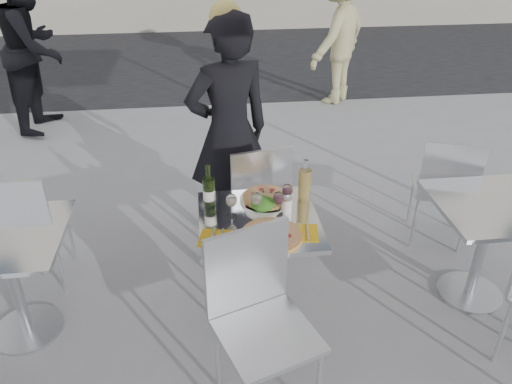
{
  "coord_description": "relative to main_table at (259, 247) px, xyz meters",
  "views": [
    {
      "loc": [
        -0.31,
        -2.49,
        2.4
      ],
      "look_at": [
        0.0,
        0.15,
        0.85
      ],
      "focal_mm": 35.0,
      "sensor_mm": 36.0,
      "label": 1
    }
  ],
  "objects": [
    {
      "name": "wineglass_white_a",
      "position": [
        -0.16,
        0.05,
        0.32
      ],
      "size": [
        0.07,
        0.07,
        0.16
      ],
      "color": "white",
      "rests_on": "main_table"
    },
    {
      "name": "wineglass_red_b",
      "position": [
        0.19,
        0.13,
        0.32
      ],
      "size": [
        0.07,
        0.07,
        0.16
      ],
      "color": "white",
      "rests_on": "main_table"
    },
    {
      "name": "pizza_near",
      "position": [
        0.05,
        -0.19,
        0.22
      ],
      "size": [
        0.36,
        0.36,
        0.02
      ],
      "color": "tan",
      "rests_on": "main_table"
    },
    {
      "name": "side_chair_lfar",
      "position": [
        -1.52,
        0.45,
        0.0
      ],
      "size": [
        0.42,
        0.43,
        0.91
      ],
      "rotation": [
        0.0,
        0.0,
        3.14
      ],
      "color": "silver",
      "rests_on": "ground"
    },
    {
      "name": "side_table_right",
      "position": [
        1.5,
        0.0,
        0.0
      ],
      "size": [
        0.72,
        0.72,
        0.75
      ],
      "color": "#B7BABF",
      "rests_on": "ground"
    },
    {
      "name": "napkin_right",
      "position": [
        0.23,
        -0.18,
        0.21
      ],
      "size": [
        0.21,
        0.21,
        0.01
      ],
      "rotation": [
        0.0,
        0.0,
        -0.17
      ],
      "color": "gold",
      "rests_on": "main_table"
    },
    {
      "name": "pedestrian_a",
      "position": [
        -2.17,
        3.52,
        0.42
      ],
      "size": [
        0.85,
        1.02,
        1.91
      ],
      "primitive_type": "imported",
      "rotation": [
        0.0,
        0.0,
        1.43
      ],
      "color": "black",
      "rests_on": "ground"
    },
    {
      "name": "chair_near",
      "position": [
        -0.08,
        -0.6,
        0.06
      ],
      "size": [
        0.6,
        0.61,
        1.02
      ],
      "rotation": [
        0.0,
        0.0,
        0.35
      ],
      "color": "silver",
      "rests_on": "ground"
    },
    {
      "name": "wineglass_white_b",
      "position": [
        -0.01,
        0.05,
        0.32
      ],
      "size": [
        0.07,
        0.07,
        0.16
      ],
      "color": "white",
      "rests_on": "main_table"
    },
    {
      "name": "woman_diner",
      "position": [
        -0.11,
        0.95,
        0.36
      ],
      "size": [
        0.76,
        0.61,
        1.8
      ],
      "primitive_type": "imported",
      "rotation": [
        0.0,
        0.0,
        3.46
      ],
      "color": "black",
      "rests_on": "ground"
    },
    {
      "name": "side_chair_rfar",
      "position": [
        1.5,
        0.61,
        0.01
      ],
      "size": [
        0.54,
        0.55,
        0.93
      ],
      "rotation": [
        0.0,
        0.0,
        2.83
      ],
      "color": "silver",
      "rests_on": "ground"
    },
    {
      "name": "pedestrian_b",
      "position": [
        1.52,
        3.98,
        0.36
      ],
      "size": [
        1.26,
        1.31,
        1.79
      ],
      "primitive_type": "imported",
      "rotation": [
        0.0,
        0.0,
        3.99
      ],
      "color": "tan",
      "rests_on": "ground"
    },
    {
      "name": "napkin_left",
      "position": [
        -0.27,
        -0.17,
        0.21
      ],
      "size": [
        0.22,
        0.22,
        0.01
      ],
      "rotation": [
        0.0,
        0.0,
        -0.23
      ],
      "color": "gold",
      "rests_on": "main_table"
    },
    {
      "name": "pizza_far",
      "position": [
        0.07,
        0.21,
        0.23
      ],
      "size": [
        0.34,
        0.34,
        0.03
      ],
      "color": "white",
      "rests_on": "main_table"
    },
    {
      "name": "side_table_left",
      "position": [
        -1.5,
        0.0,
        0.0
      ],
      "size": [
        0.72,
        0.72,
        0.75
      ],
      "color": "#B7BABF",
      "rests_on": "ground"
    },
    {
      "name": "carafe",
      "position": [
        0.31,
        0.18,
        0.33
      ],
      "size": [
        0.08,
        0.08,
        0.29
      ],
      "color": "tan",
      "rests_on": "main_table"
    },
    {
      "name": "wineglass_red_a",
      "position": [
        0.12,
        0.04,
        0.32
      ],
      "size": [
        0.07,
        0.07,
        0.16
      ],
      "color": "white",
      "rests_on": "main_table"
    },
    {
      "name": "street_asphalt",
      "position": [
        0.0,
        6.5,
        -0.54
      ],
      "size": [
        24.0,
        5.0,
        0.0
      ],
      "primitive_type": "cube",
      "color": "black",
      "rests_on": "ground"
    },
    {
      "name": "chair_far",
      "position": [
        0.06,
        0.61,
        0.03
      ],
      "size": [
        0.53,
        0.54,
        0.97
      ],
      "rotation": [
        0.0,
        0.0,
        3.36
      ],
      "color": "silver",
      "rests_on": "ground"
    },
    {
      "name": "main_table",
      "position": [
        0.0,
        0.0,
        0.0
      ],
      "size": [
        0.72,
        0.72,
        0.75
      ],
      "color": "#B7BABF",
      "rests_on": "ground"
    },
    {
      "name": "sugar_shaker",
      "position": [
        0.18,
        0.06,
        0.26
      ],
      "size": [
        0.06,
        0.06,
        0.11
      ],
      "color": "white",
      "rests_on": "main_table"
    },
    {
      "name": "ground",
      "position": [
        0.0,
        0.0,
        -0.54
      ],
      "size": [
        80.0,
        80.0,
        0.0
      ],
      "primitive_type": "plane",
      "color": "slate"
    },
    {
      "name": "wine_bottle",
      "position": [
        -0.29,
        0.17,
        0.32
      ],
      "size": [
        0.07,
        0.08,
        0.29
      ],
      "color": "#2F4B1C",
      "rests_on": "main_table"
    },
    {
      "name": "salad_plate",
      "position": [
        0.04,
        0.1,
        0.25
      ],
      "size": [
        0.22,
        0.22,
        0.09
      ],
      "color": "white",
      "rests_on": "main_table"
    }
  ]
}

